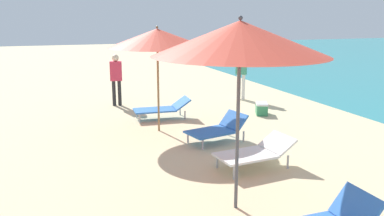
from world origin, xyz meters
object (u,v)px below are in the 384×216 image
person_walking_near (116,75)px  person_walking_mid (241,68)px  umbrella_second (240,39)px  lounger_farthest_shoreside (163,108)px  lounger_second_shoreside (255,152)px  cooler_box (262,109)px  lounger_farthest_inland (217,129)px  umbrella_farthest (157,38)px

person_walking_near → person_walking_mid: size_ratio=0.94×
umbrella_second → lounger_farthest_shoreside: bearing=86.0°
lounger_second_shoreside → cooler_box: (2.12, 3.60, -0.14)m
lounger_farthest_inland → person_walking_mid: bearing=-135.4°
umbrella_farthest → lounger_farthest_shoreside: (0.39, 1.10, -1.92)m
umbrella_second → cooler_box: (3.12, 4.89, -2.25)m
lounger_farthest_inland → person_walking_near: size_ratio=0.90×
lounger_second_shoreside → person_walking_near: size_ratio=0.93×
umbrella_farthest → lounger_farthest_inland: 2.51m
person_walking_near → cooler_box: (3.65, -2.51, -0.78)m
lounger_second_shoreside → cooler_box: 4.18m
umbrella_second → person_walking_mid: size_ratio=1.61×
lounger_farthest_shoreside → umbrella_farthest: bearing=73.8°
umbrella_second → person_walking_near: umbrella_second is taller
lounger_farthest_inland → umbrella_second: bearing=58.8°
lounger_second_shoreside → lounger_farthest_inland: lounger_farthest_inland is taller
lounger_farthest_shoreside → person_walking_near: bearing=-62.8°
umbrella_second → cooler_box: umbrella_second is taller
lounger_second_shoreside → lounger_farthest_inland: size_ratio=1.04×
umbrella_farthest → cooler_box: 3.80m
lounger_second_shoreside → umbrella_farthest: bearing=-77.1°
umbrella_farthest → person_walking_mid: umbrella_farthest is taller
cooler_box → person_walking_near: bearing=145.5°
umbrella_farthest → cooler_box: bearing=11.4°
lounger_farthest_shoreside → cooler_box: (2.75, -0.46, -0.12)m
lounger_farthest_shoreside → lounger_farthest_inland: bearing=107.7°
umbrella_second → person_walking_mid: umbrella_second is taller
lounger_farthest_shoreside → person_walking_mid: 3.62m
person_walking_near → lounger_farthest_inland: bearing=27.8°
lounger_farthest_shoreside → cooler_box: size_ratio=2.65×
lounger_second_shoreside → lounger_farthest_shoreside: 4.11m
umbrella_second → lounger_farthest_inland: 3.79m
umbrella_second → lounger_second_shoreside: bearing=52.3°
lounger_farthest_shoreside → lounger_farthest_inland: lounger_farthest_inland is taller
lounger_second_shoreside → lounger_farthest_shoreside: same height
umbrella_second → person_walking_near: size_ratio=1.72×
umbrella_farthest → person_walking_mid: 4.63m
umbrella_second → person_walking_mid: (3.51, 7.01, -1.39)m
lounger_farthest_inland → cooler_box: lounger_farthest_inland is taller
lounger_farthest_shoreside → umbrella_second: bearing=89.6°
lounger_farthest_shoreside → lounger_farthest_inland: (0.60, -2.38, 0.00)m
umbrella_farthest → cooler_box: (3.15, 0.63, -2.04)m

